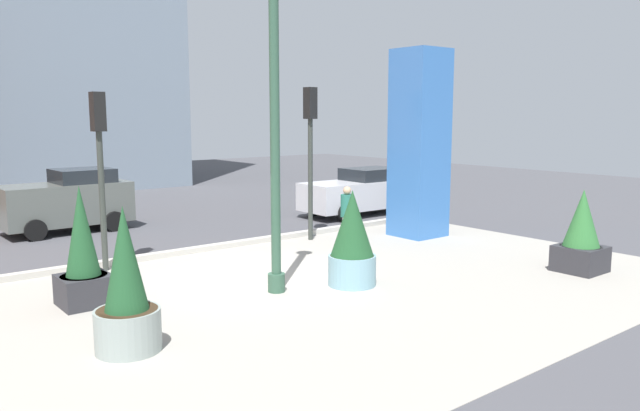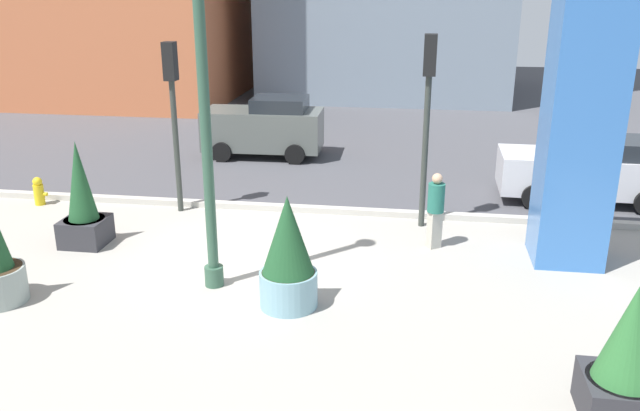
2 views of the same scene
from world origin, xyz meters
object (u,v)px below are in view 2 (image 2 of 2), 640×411
car_curb_east (589,170)px  fire_hydrant (39,191)px  potted_plant_mid_plaza (288,255)px  traffic_light_far_side (173,99)px  car_far_lane (265,127)px  traffic_light_corner (428,100)px  art_pillar_blue (580,128)px  potted_plant_near_left (82,202)px  pedestrian_crossing (436,207)px  potted_plant_near_right (627,361)px  lamp_post (205,121)px

car_curb_east → fire_hydrant: bearing=-170.0°
potted_plant_mid_plaza → traffic_light_far_side: bearing=128.7°
car_far_lane → car_curb_east: bearing=-19.3°
potted_plant_mid_plaza → car_far_lane: 10.71m
traffic_light_corner → potted_plant_mid_plaza: bearing=-117.6°
art_pillar_blue → fire_hydrant: art_pillar_blue is taller
traffic_light_far_side → car_far_lane: (0.89, 5.69, -1.87)m
car_far_lane → potted_plant_near_left: bearing=-105.0°
traffic_light_far_side → car_curb_east: bearing=12.9°
traffic_light_far_side → art_pillar_blue: bearing=-10.8°
potted_plant_mid_plaza → traffic_light_far_side: size_ratio=0.50×
traffic_light_far_side → pedestrian_crossing: traffic_light_far_side is taller
traffic_light_corner → car_curb_east: size_ratio=1.01×
potted_plant_near_right → car_curb_east: bearing=80.2°
potted_plant_near_right → traffic_light_far_side: bearing=140.7°
lamp_post → potted_plant_near_right: (6.56, -3.09, -2.33)m
potted_plant_mid_plaza → potted_plant_near_right: potted_plant_mid_plaza is taller
traffic_light_corner → car_far_lane: bearing=131.4°
fire_hydrant → car_curb_east: size_ratio=0.17×
potted_plant_near_left → pedestrian_crossing: (7.61, 0.95, -0.04)m
traffic_light_corner → traffic_light_far_side: (-6.05, 0.18, -0.17)m
potted_plant_mid_plaza → potted_plant_near_right: (4.99, -2.49, -0.10)m
fire_hydrant → traffic_light_corner: traffic_light_corner is taller
traffic_light_corner → car_curb_east: bearing=30.7°
potted_plant_near_left → pedestrian_crossing: size_ratio=1.38×
lamp_post → traffic_light_far_side: bearing=117.9°
potted_plant_near_right → pedestrian_crossing: 6.11m
traffic_light_corner → lamp_post: bearing=-135.4°
potted_plant_near_left → car_curb_east: bearing=22.5°
traffic_light_far_side → potted_plant_near_right: bearing=-39.3°
art_pillar_blue → pedestrian_crossing: art_pillar_blue is taller
traffic_light_far_side → pedestrian_crossing: 6.77m
potted_plant_near_right → traffic_light_far_side: 11.42m
potted_plant_near_right → traffic_light_far_side: traffic_light_far_side is taller
potted_plant_near_left → pedestrian_crossing: potted_plant_near_left is taller
car_curb_east → potted_plant_near_right: bearing=-99.8°
art_pillar_blue → traffic_light_far_side: bearing=169.2°
traffic_light_far_side → car_curb_east: traffic_light_far_side is taller
art_pillar_blue → pedestrian_crossing: (-2.69, 0.21, -1.86)m
potted_plant_near_left → fire_hydrant: size_ratio=3.13×
potted_plant_near_right → pedestrian_crossing: (-2.38, 5.63, 0.06)m
car_far_lane → potted_plant_near_right: bearing=-58.6°
car_curb_east → traffic_light_corner: bearing=-149.3°
fire_hydrant → traffic_light_corner: size_ratio=0.17×
traffic_light_corner → pedestrian_crossing: 2.48m
fire_hydrant → traffic_light_far_side: size_ratio=0.18×
potted_plant_near_left → car_curb_east: size_ratio=0.53×
potted_plant_near_left → fire_hydrant: potted_plant_near_left is taller
lamp_post → car_curb_east: lamp_post is taller
lamp_post → art_pillar_blue: 7.27m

